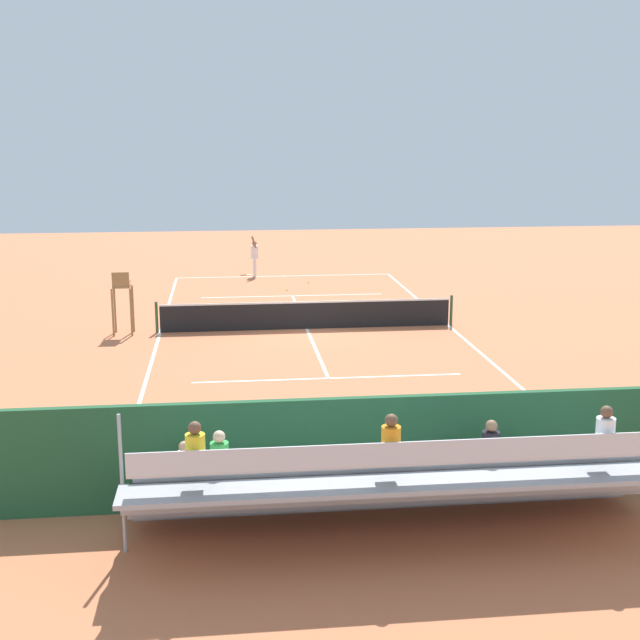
{
  "coord_description": "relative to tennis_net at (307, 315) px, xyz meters",
  "views": [
    {
      "loc": [
        2.8,
        28.42,
        6.69
      ],
      "look_at": [
        0.0,
        4.0,
        1.2
      ],
      "focal_mm": 47.67,
      "sensor_mm": 36.0,
      "label": 1
    }
  ],
  "objects": [
    {
      "name": "ground_plane",
      "position": [
        0.0,
        0.0,
        -0.5
      ],
      "size": [
        60.0,
        60.0,
        0.0
      ],
      "primitive_type": "plane",
      "color": "#CC7047"
    },
    {
      "name": "court_line_markings",
      "position": [
        0.0,
        -0.04,
        -0.5
      ],
      "size": [
        10.1,
        22.2,
        0.01
      ],
      "color": "white",
      "rests_on": "ground"
    },
    {
      "name": "tennis_net",
      "position": [
        0.0,
        0.0,
        0.0
      ],
      "size": [
        10.3,
        0.1,
        1.07
      ],
      "color": "black",
      "rests_on": "ground"
    },
    {
      "name": "backdrop_wall",
      "position": [
        0.0,
        14.0,
        0.5
      ],
      "size": [
        18.0,
        0.16,
        2.0
      ],
      "primitive_type": "cube",
      "color": "#235633",
      "rests_on": "ground"
    },
    {
      "name": "bleacher_stand",
      "position": [
        0.06,
        15.37,
        0.45
      ],
      "size": [
        9.06,
        2.4,
        2.48
      ],
      "color": "#9EA0A5",
      "rests_on": "ground"
    },
    {
      "name": "umpire_chair",
      "position": [
        6.2,
        0.08,
        0.81
      ],
      "size": [
        0.67,
        0.67,
        2.14
      ],
      "color": "olive",
      "rests_on": "ground"
    },
    {
      "name": "courtside_bench",
      "position": [
        -2.04,
        13.27,
        0.06
      ],
      "size": [
        1.8,
        0.4,
        0.93
      ],
      "color": "#33383D",
      "rests_on": "ground"
    },
    {
      "name": "equipment_bag",
      "position": [
        -0.35,
        13.4,
        -0.32
      ],
      "size": [
        0.9,
        0.36,
        0.36
      ],
      "primitive_type": "cube",
      "color": "#B22D2D",
      "rests_on": "ground"
    },
    {
      "name": "tennis_player",
      "position": [
        1.36,
        -11.09,
        0.51
      ],
      "size": [
        0.41,
        0.55,
        1.93
      ],
      "color": "white",
      "rests_on": "ground"
    },
    {
      "name": "tennis_racket",
      "position": [
        1.65,
        -11.48,
        -0.49
      ],
      "size": [
        0.59,
        0.37,
        0.03
      ],
      "color": "black",
      "rests_on": "ground"
    },
    {
      "name": "tennis_ball_near",
      "position": [
        -0.96,
        -8.97,
        -0.47
      ],
      "size": [
        0.07,
        0.07,
        0.07
      ],
      "primitive_type": "sphere",
      "color": "#CCDB33",
      "rests_on": "ground"
    },
    {
      "name": "tennis_ball_far",
      "position": [
        0.14,
        -7.25,
        -0.47
      ],
      "size": [
        0.07,
        0.07,
        0.07
      ],
      "primitive_type": "sphere",
      "color": "#CCDB33",
      "rests_on": "ground"
    }
  ]
}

